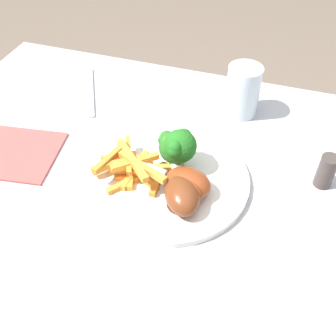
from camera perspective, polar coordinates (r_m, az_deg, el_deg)
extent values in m
cube|color=#B7B7BC|center=(0.70, -3.91, -4.48)|extent=(0.96, 0.81, 0.03)
cylinder|color=gray|center=(1.33, -14.85, 0.18)|extent=(0.06, 0.06, 0.71)
cylinder|color=white|center=(0.70, 0.00, -1.51)|extent=(0.28, 0.28, 0.01)
cylinder|color=#86AE56|center=(0.71, 0.97, 1.55)|extent=(0.01, 0.01, 0.03)
sphere|color=#317423|center=(0.69, 1.00, 3.43)|extent=(0.04, 0.04, 0.04)
sphere|color=#317423|center=(0.70, 0.76, 4.45)|extent=(0.02, 0.02, 0.02)
sphere|color=#317423|center=(0.70, 0.63, 4.22)|extent=(0.02, 0.02, 0.02)
sphere|color=#317423|center=(0.68, -0.11, 3.80)|extent=(0.02, 0.02, 0.02)
cylinder|color=#85B74F|center=(0.71, 0.98, 1.04)|extent=(0.02, 0.02, 0.02)
sphere|color=#256820|center=(0.69, 1.01, 2.88)|extent=(0.06, 0.06, 0.06)
sphere|color=#256820|center=(0.70, 2.16, 4.17)|extent=(0.02, 0.02, 0.02)
sphere|color=#256820|center=(0.70, -0.22, 4.32)|extent=(0.02, 0.02, 0.02)
sphere|color=#256820|center=(0.70, -0.59, 3.90)|extent=(0.02, 0.02, 0.02)
sphere|color=#256820|center=(0.69, 2.38, 2.36)|extent=(0.03, 0.03, 0.03)
cylinder|color=#72B556|center=(0.70, 1.63, 0.90)|extent=(0.02, 0.02, 0.03)
sphere|color=#20691D|center=(0.68, 1.69, 3.08)|extent=(0.06, 0.06, 0.06)
sphere|color=#20691D|center=(0.66, 0.90, 2.47)|extent=(0.02, 0.02, 0.02)
sphere|color=#20691D|center=(0.69, 2.21, 4.42)|extent=(0.03, 0.03, 0.03)
sphere|color=#20691D|center=(0.70, 1.27, 4.04)|extent=(0.03, 0.03, 0.03)
sphere|color=#20691D|center=(0.66, 0.94, 2.91)|extent=(0.02, 0.02, 0.02)
sphere|color=#20691D|center=(0.68, 0.31, 3.33)|extent=(0.02, 0.02, 0.02)
cube|color=orange|center=(0.70, -4.47, -0.80)|extent=(0.10, 0.05, 0.01)
cube|color=orange|center=(0.70, -4.65, -0.26)|extent=(0.02, 0.10, 0.01)
cube|color=orange|center=(0.69, -8.12, 1.44)|extent=(0.03, 0.08, 0.01)
cube|color=#F99A34|center=(0.70, -4.34, -0.99)|extent=(0.06, 0.03, 0.01)
cube|color=#F99D35|center=(0.70, -8.39, 0.41)|extent=(0.05, 0.05, 0.01)
cube|color=orange|center=(0.70, -4.26, -0.85)|extent=(0.07, 0.05, 0.01)
cube|color=orange|center=(0.69, -5.48, -0.16)|extent=(0.08, 0.02, 0.01)
cube|color=orange|center=(0.69, -4.55, -1.49)|extent=(0.07, 0.09, 0.01)
cube|color=#F99C35|center=(0.70, -5.72, 1.23)|extent=(0.09, 0.03, 0.01)
cube|color=orange|center=(0.68, -6.15, 0.82)|extent=(0.07, 0.05, 0.01)
cube|color=orange|center=(0.71, -5.14, -0.27)|extent=(0.04, 0.09, 0.01)
cube|color=orange|center=(0.69, -3.83, -0.12)|extent=(0.10, 0.05, 0.01)
cube|color=orange|center=(0.68, -5.04, 1.15)|extent=(0.08, 0.08, 0.01)
cube|color=#F99D35|center=(0.67, -3.91, 0.25)|extent=(0.10, 0.05, 0.01)
cube|color=orange|center=(0.70, -5.55, 1.84)|extent=(0.04, 0.09, 0.01)
cube|color=orange|center=(0.69, -1.33, -1.55)|extent=(0.01, 0.08, 0.01)
cube|color=#F99A34|center=(0.68, -4.64, 0.84)|extent=(0.07, 0.06, 0.01)
cylinder|color=#4B1E0E|center=(0.66, 1.95, -5.00)|extent=(0.05, 0.05, 0.00)
ellipsoid|color=brown|center=(0.64, 1.99, -3.77)|extent=(0.09, 0.10, 0.04)
cylinder|color=beige|center=(0.69, 0.94, 0.22)|extent=(0.03, 0.04, 0.01)
sphere|color=silver|center=(0.70, 0.63, 1.45)|extent=(0.02, 0.02, 0.02)
cylinder|color=#5F220F|center=(0.68, 2.82, -3.22)|extent=(0.05, 0.05, 0.00)
ellipsoid|color=brown|center=(0.66, 2.88, -2.02)|extent=(0.09, 0.07, 0.04)
cylinder|color=beige|center=(0.68, -1.85, -0.15)|extent=(0.05, 0.02, 0.01)
sphere|color=silver|center=(0.69, -3.39, 0.51)|extent=(0.02, 0.02, 0.02)
cylinder|color=#551E0A|center=(0.67, 2.76, -3.74)|extent=(0.05, 0.05, 0.00)
ellipsoid|color=maroon|center=(0.66, 2.82, -2.61)|extent=(0.08, 0.09, 0.04)
cylinder|color=beige|center=(0.69, 1.32, 0.54)|extent=(0.03, 0.04, 0.01)
sphere|color=silver|center=(0.71, 0.87, 1.53)|extent=(0.02, 0.02, 0.02)
cube|color=silver|center=(0.93, -10.76, 10.50)|extent=(0.10, 0.17, 0.00)
cylinder|color=silver|center=(0.84, 10.41, 10.57)|extent=(0.07, 0.07, 0.10)
cube|color=#B74C47|center=(0.81, -20.99, 2.02)|extent=(0.19, 0.16, 0.00)
cylinder|color=#423833|center=(0.73, 21.24, -0.44)|extent=(0.03, 0.03, 0.06)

